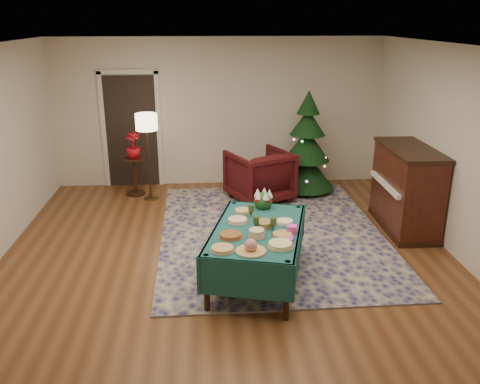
{
  "coord_description": "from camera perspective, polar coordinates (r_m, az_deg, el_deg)",
  "views": [
    {
      "loc": [
        -0.29,
        -5.8,
        3.02
      ],
      "look_at": [
        0.17,
        0.43,
        0.86
      ],
      "focal_mm": 38.0,
      "sensor_mm": 36.0,
      "label": 1
    }
  ],
  "objects": [
    {
      "name": "platter_4",
      "position": [
        5.71,
        1.87,
        -4.67
      ],
      "size": [
        0.2,
        0.2,
        0.09
      ],
      "color": "silver",
      "rests_on": "buffet_table"
    },
    {
      "name": "floor_lamp",
      "position": [
        8.66,
        -10.43,
        7.16
      ],
      "size": [
        0.37,
        0.37,
        1.51
      ],
      "color": "#A57F3F",
      "rests_on": "ground"
    },
    {
      "name": "armchair",
      "position": [
        8.7,
        2.19,
        2.11
      ],
      "size": [
        1.23,
        1.2,
        0.97
      ],
      "primitive_type": "imported",
      "rotation": [
        0.0,
        0.0,
        3.57
      ],
      "color": "#3E0D0F",
      "rests_on": "ground"
    },
    {
      "name": "napkin_stack",
      "position": [
        5.67,
        5.3,
        -5.23
      ],
      "size": [
        0.17,
        0.17,
        0.04
      ],
      "primitive_type": "cube",
      "rotation": [
        0.0,
        0.0,
        -0.25
      ],
      "color": "#E53FB0",
      "rests_on": "buffet_table"
    },
    {
      "name": "platter_6",
      "position": [
        6.11,
        -0.27,
        -3.22
      ],
      "size": [
        0.27,
        0.27,
        0.05
      ],
      "color": "silver",
      "rests_on": "buffet_table"
    },
    {
      "name": "centerpiece",
      "position": [
        6.54,
        2.6,
        -0.81
      ],
      "size": [
        0.24,
        0.25,
        0.28
      ],
      "color": "#1E4C1E",
      "rests_on": "buffet_table"
    },
    {
      "name": "doorway",
      "position": [
        9.57,
        -12.1,
        7.05
      ],
      "size": [
        1.08,
        0.04,
        2.16
      ],
      "color": "black",
      "rests_on": "ground"
    },
    {
      "name": "platter_3",
      "position": [
        5.71,
        -1.08,
        -4.91
      ],
      "size": [
        0.29,
        0.29,
        0.05
      ],
      "color": "silver",
      "rests_on": "buffet_table"
    },
    {
      "name": "rug",
      "position": [
        7.52,
        3.53,
        -4.57
      ],
      "size": [
        3.26,
        4.24,
        0.02
      ],
      "primitive_type": "cube",
      "rotation": [
        0.0,
        0.0,
        0.01
      ],
      "color": "#161A52",
      "rests_on": "ground"
    },
    {
      "name": "platter_5",
      "position": [
        5.76,
        4.78,
        -4.81
      ],
      "size": [
        0.25,
        0.25,
        0.04
      ],
      "color": "silver",
      "rests_on": "buffet_table"
    },
    {
      "name": "gift_box",
      "position": [
        5.84,
        5.84,
        -4.19
      ],
      "size": [
        0.13,
        0.13,
        0.09
      ],
      "primitive_type": "cube",
      "rotation": [
        0.0,
        0.0,
        -0.25
      ],
      "color": "#E740AF",
      "rests_on": "buffet_table"
    },
    {
      "name": "side_table",
      "position": [
        9.22,
        -11.71,
        1.66
      ],
      "size": [
        0.37,
        0.37,
        0.67
      ],
      "color": "black",
      "rests_on": "ground"
    },
    {
      "name": "platter_9",
      "position": [
        6.42,
        0.33,
        -2.15
      ],
      "size": [
        0.24,
        0.24,
        0.04
      ],
      "color": "silver",
      "rests_on": "buffet_table"
    },
    {
      "name": "buffet_table",
      "position": [
        6.01,
        1.94,
        -5.27
      ],
      "size": [
        1.42,
        1.94,
        0.68
      ],
      "color": "black",
      "rests_on": "ground"
    },
    {
      "name": "room_shell",
      "position": [
        6.05,
        -1.31,
        3.01
      ],
      "size": [
        7.0,
        7.0,
        7.0
      ],
      "color": "#593319",
      "rests_on": "ground"
    },
    {
      "name": "platter_7",
      "position": [
        6.0,
        2.73,
        -3.6
      ],
      "size": [
        0.25,
        0.25,
        0.07
      ],
      "color": "silver",
      "rests_on": "buffet_table"
    },
    {
      "name": "piano",
      "position": [
        7.87,
        18.16,
        0.25
      ],
      "size": [
        0.71,
        1.45,
        1.25
      ],
      "color": "black",
      "rests_on": "ground"
    },
    {
      "name": "platter_8",
      "position": [
        6.11,
        5.05,
        -3.36
      ],
      "size": [
        0.23,
        0.23,
        0.04
      ],
      "color": "silver",
      "rests_on": "buffet_table"
    },
    {
      "name": "christmas_tree",
      "position": [
        9.11,
        7.5,
        4.98
      ],
      "size": [
        1.32,
        1.32,
        1.84
      ],
      "color": "black",
      "rests_on": "ground"
    },
    {
      "name": "platter_1",
      "position": [
        5.35,
        1.22,
        -6.23
      ],
      "size": [
        0.33,
        0.33,
        0.15
      ],
      "color": "silver",
      "rests_on": "buffet_table"
    },
    {
      "name": "potted_plant",
      "position": [
        9.09,
        -11.91,
        4.51
      ],
      "size": [
        0.26,
        0.47,
        0.26
      ],
      "primitive_type": "imported",
      "color": "#9E0B12",
      "rests_on": "side_table"
    },
    {
      "name": "platter_0",
      "position": [
        5.4,
        -1.99,
        -6.41
      ],
      "size": [
        0.27,
        0.27,
        0.04
      ],
      "color": "silver",
      "rests_on": "buffet_table"
    },
    {
      "name": "goblet_2",
      "position": [
        5.9,
        1.81,
        -3.43
      ],
      "size": [
        0.07,
        0.07,
        0.16
      ],
      "color": "#2D471E",
      "rests_on": "buffet_table"
    },
    {
      "name": "platter_2",
      "position": [
        5.49,
        4.54,
        -5.96
      ],
      "size": [
        0.3,
        0.3,
        0.06
      ],
      "color": "silver",
      "rests_on": "buffet_table"
    },
    {
      "name": "goblet_0",
      "position": [
        6.26,
        1.25,
        -2.08
      ],
      "size": [
        0.07,
        0.07,
        0.16
      ],
      "color": "#2D471E",
      "rests_on": "buffet_table"
    },
    {
      "name": "goblet_1",
      "position": [
        5.87,
        3.75,
        -3.6
      ],
      "size": [
        0.07,
        0.07,
        0.16
      ],
      "color": "#2D471E",
      "rests_on": "buffet_table"
    }
  ]
}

